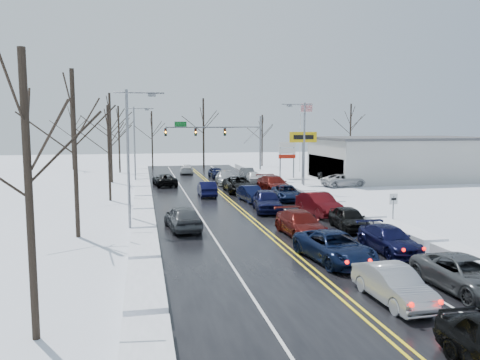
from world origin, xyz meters
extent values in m
plane|color=silver|center=(0.00, 0.00, 0.00)|extent=(160.00, 160.00, 0.00)
cube|color=black|center=(0.00, 2.00, 0.01)|extent=(14.00, 84.00, 0.01)
cube|color=white|center=(-7.60, 2.00, 0.00)|extent=(1.48, 72.00, 0.69)
cube|color=white|center=(7.60, 2.00, 0.00)|extent=(1.48, 72.00, 0.69)
cylinder|color=slate|center=(8.50, 28.00, 4.00)|extent=(0.24, 0.24, 8.00)
cylinder|color=slate|center=(2.00, 28.00, 6.50)|extent=(13.00, 0.18, 0.18)
cylinder|color=slate|center=(7.30, 28.00, 5.40)|extent=(2.33, 0.10, 2.33)
cube|color=#0C591E|center=(-2.50, 28.00, 6.90)|extent=(1.60, 0.08, 0.70)
cube|color=black|center=(3.50, 28.00, 5.85)|extent=(0.32, 0.25, 1.05)
sphere|color=#3F0705|center=(3.50, 27.84, 6.15)|extent=(0.20, 0.20, 0.20)
sphere|color=orange|center=(3.50, 27.84, 5.85)|extent=(0.22, 0.22, 0.22)
sphere|color=black|center=(3.50, 27.84, 5.55)|extent=(0.20, 0.20, 0.20)
cube|color=black|center=(-0.50, 28.00, 5.85)|extent=(0.32, 0.25, 1.05)
sphere|color=#3F0705|center=(-0.50, 27.84, 6.15)|extent=(0.20, 0.20, 0.20)
sphere|color=orange|center=(-0.50, 27.84, 5.85)|extent=(0.22, 0.22, 0.22)
sphere|color=black|center=(-0.50, 27.84, 5.55)|extent=(0.20, 0.20, 0.20)
cube|color=black|center=(-4.50, 28.00, 5.85)|extent=(0.32, 0.25, 1.05)
sphere|color=#3F0705|center=(-4.50, 27.84, 6.15)|extent=(0.20, 0.20, 0.20)
sphere|color=orange|center=(-4.50, 27.84, 5.85)|extent=(0.22, 0.22, 0.22)
sphere|color=black|center=(-4.50, 27.84, 5.55)|extent=(0.20, 0.20, 0.20)
cylinder|color=slate|center=(10.50, 16.00, 2.80)|extent=(0.20, 0.20, 5.60)
cube|color=#E0B30B|center=(10.50, 16.00, 5.40)|extent=(3.20, 0.30, 1.20)
cube|color=black|center=(10.50, 15.83, 5.40)|extent=(2.40, 0.04, 0.50)
cylinder|color=slate|center=(9.60, 22.00, 2.00)|extent=(0.16, 0.16, 4.00)
cylinder|color=slate|center=(11.40, 22.00, 2.00)|extent=(0.16, 0.16, 4.00)
cube|color=white|center=(10.50, 22.00, 4.30)|extent=(2.20, 0.22, 0.70)
cube|color=white|center=(10.50, 22.00, 3.50)|extent=(2.20, 0.22, 0.70)
cube|color=#AD1C0D|center=(10.50, 22.00, 2.80)|extent=(2.20, 0.22, 0.50)
cylinder|color=slate|center=(8.20, -8.00, 1.10)|extent=(0.08, 0.08, 2.20)
cube|color=white|center=(8.20, -8.00, 2.00)|extent=(0.55, 0.05, 0.70)
cube|color=black|center=(8.20, -8.04, 2.00)|extent=(0.35, 0.02, 0.15)
cylinder|color=silver|center=(15.00, 30.00, 5.00)|extent=(0.14, 0.14, 10.00)
cube|color=#B1B1AC|center=(24.00, 18.00, 2.50)|extent=(20.00, 12.00, 5.00)
cube|color=#262628|center=(14.05, 18.00, 1.60)|extent=(0.10, 11.00, 2.80)
cube|color=#3F3F42|center=(24.00, 18.00, 5.15)|extent=(20.40, 12.40, 0.30)
cylinder|color=slate|center=(8.50, 10.00, 4.50)|extent=(0.18, 0.18, 9.00)
cylinder|color=slate|center=(7.70, 10.00, 8.80)|extent=(3.20, 0.12, 0.12)
cube|color=slate|center=(6.90, 10.00, 8.65)|extent=(0.50, 0.25, 0.18)
cylinder|color=slate|center=(-8.50, -4.00, 4.50)|extent=(0.18, 0.18, 9.00)
cylinder|color=slate|center=(-7.70, -4.00, 8.80)|extent=(3.20, 0.12, 0.12)
cube|color=slate|center=(-6.90, -4.00, 8.65)|extent=(0.50, 0.25, 0.18)
cylinder|color=slate|center=(-8.50, 24.00, 4.50)|extent=(0.18, 0.18, 9.00)
cylinder|color=slate|center=(-7.70, 24.00, 8.80)|extent=(3.20, 0.12, 0.12)
cube|color=slate|center=(-6.90, 24.00, 8.65)|extent=(0.50, 0.25, 0.18)
cylinder|color=#2D231C|center=(-11.00, -20.00, 4.50)|extent=(0.24, 0.24, 9.00)
cylinder|color=#2D231C|center=(-11.50, -6.00, 5.00)|extent=(0.27, 0.27, 10.00)
cylinder|color=#2D231C|center=(-10.50, 8.00, 4.25)|extent=(0.23, 0.23, 8.50)
cylinder|color=#2D231C|center=(-11.20, 22.00, 5.25)|extent=(0.28, 0.28, 10.50)
cylinder|color=#2D231C|center=(-10.80, 34.00, 4.75)|extent=(0.25, 0.25, 9.50)
cylinder|color=#2D231C|center=(-18.00, 40.00, 5.00)|extent=(0.27, 0.27, 10.00)
cylinder|color=#2D231C|center=(-6.00, 41.00, 4.50)|extent=(0.24, 0.24, 9.00)
cylinder|color=#2D231C|center=(2.00, 39.00, 5.50)|extent=(0.29, 0.29, 11.00)
cylinder|color=#2D231C|center=(12.00, 40.50, 4.25)|extent=(0.23, 0.23, 8.50)
cylinder|color=#2D231C|center=(28.00, 41.00, 5.25)|extent=(0.28, 0.28, 10.50)
imported|color=#A2A4AA|center=(1.65, -19.47, 0.00)|extent=(1.58, 4.21, 1.37)
imported|color=black|center=(1.63, -13.95, 0.00)|extent=(3.05, 5.53, 1.47)
imported|color=#4D0D0A|center=(1.80, -8.35, 0.00)|extent=(2.32, 5.16, 1.47)
imported|color=black|center=(1.92, -0.06, 0.00)|extent=(2.66, 5.24, 1.71)
imported|color=black|center=(1.79, 4.80, 0.00)|extent=(1.99, 4.39, 1.40)
imported|color=black|center=(1.90, 10.76, 0.00)|extent=(2.72, 5.77, 1.59)
imported|color=#A3A7AB|center=(1.70, 17.50, 0.00)|extent=(2.38, 5.19, 1.47)
imported|color=black|center=(1.68, 24.09, 0.00)|extent=(1.92, 4.17, 1.39)
imported|color=#424547|center=(5.15, -19.03, 0.00)|extent=(2.46, 5.09, 1.40)
imported|color=black|center=(5.17, -12.92, 0.00)|extent=(1.98, 4.69, 1.35)
imported|color=black|center=(5.43, -7.41, 0.00)|extent=(2.04, 4.39, 1.46)
imported|color=#510A0F|center=(5.33, -2.40, 0.00)|extent=(2.17, 5.18, 1.66)
imported|color=black|center=(5.08, 4.90, 0.00)|extent=(2.79, 5.10, 1.35)
imported|color=#530F0B|center=(5.36, 10.06, 0.00)|extent=(2.80, 5.86, 1.65)
imported|color=silver|center=(5.25, 18.27, 0.00)|extent=(1.99, 4.05, 1.33)
imported|color=#44474A|center=(5.38, 22.24, 0.00)|extent=(1.58, 4.22, 1.38)
imported|color=black|center=(-1.63, 8.81, 0.00)|extent=(1.58, 4.36, 1.43)
imported|color=black|center=(-5.22, 17.44, 0.00)|extent=(2.82, 5.12, 1.36)
imported|color=silver|center=(-1.55, 30.18, 0.00)|extent=(2.33, 4.73, 1.32)
imported|color=#444649|center=(-5.12, -5.26, 0.00)|extent=(2.40, 4.91, 1.62)
imported|color=#BDBCBF|center=(14.17, 12.75, 0.00)|extent=(5.16, 2.79, 1.37)
imported|color=#46484C|center=(16.90, 17.09, 0.00)|extent=(2.76, 5.48, 1.53)
imported|color=black|center=(15.02, 20.98, 0.00)|extent=(2.53, 5.20, 1.71)
camera|label=1|loc=(-7.59, -35.09, 6.69)|focal=35.00mm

